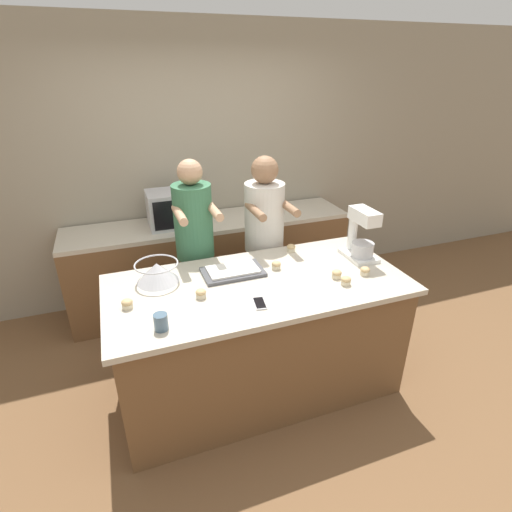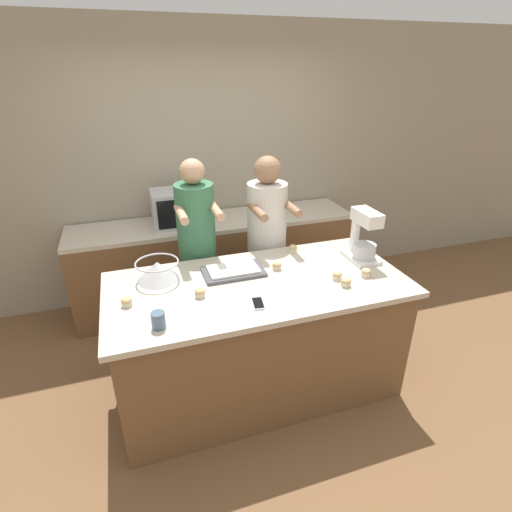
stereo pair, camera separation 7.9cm
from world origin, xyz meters
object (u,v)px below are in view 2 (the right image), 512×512
person_left (198,254)px  person_right (267,246)px  stand_mixer (363,238)px  baking_tray (233,271)px  cupcake_4 (200,293)px  cupcake_2 (346,282)px  cupcake_6 (366,273)px  cupcake_3 (293,248)px  cell_phone (258,303)px  cupcake_0 (127,302)px  drinking_glass (158,320)px  mixing_bowl (158,270)px  cupcake_1 (337,275)px  microwave_oven (176,208)px  cupcake_5 (277,265)px

person_left → person_right: bearing=0.1°
stand_mixer → baking_tray: size_ratio=0.91×
cupcake_4 → cupcake_2: bearing=-10.3°
cupcake_6 → cupcake_3: bearing=121.3°
cell_phone → cupcake_0: bearing=163.0°
drinking_glass → cupcake_6: drinking_glass is taller
person_left → person_right: person_left is taller
mixing_bowl → cupcake_2: size_ratio=4.40×
mixing_bowl → baking_tray: mixing_bowl is taller
cupcake_1 → cupcake_6: 0.22m
stand_mixer → cell_phone: stand_mixer is taller
cupcake_2 → cupcake_6: 0.22m
cupcake_1 → cupcake_4: same height
stand_mixer → cupcake_0: stand_mixer is taller
person_left → cell_phone: bearing=-77.9°
cupcake_0 → person_right: bearing=30.8°
microwave_oven → cupcake_2: size_ratio=6.48×
microwave_oven → cupcake_0: microwave_oven is taller
person_right → mixing_bowl: size_ratio=5.46×
cupcake_0 → cupcake_2: (1.43, -0.21, 0.00)m
person_left → microwave_oven: bearing=95.7°
mixing_bowl → person_left: bearing=50.1°
microwave_oven → cupcake_5: bearing=-65.5°
mixing_bowl → cell_phone: bearing=-42.8°
person_left → cupcake_4: 0.76m
cupcake_2 → cupcake_1: bearing=96.0°
stand_mixer → person_right: bearing=134.1°
cupcake_3 → stand_mixer: bearing=-32.1°
person_right → cupcake_5: bearing=-102.1°
person_right → cupcake_6: bearing=-62.2°
person_right → cupcake_5: size_ratio=24.01×
cell_phone → cupcake_1: 0.65m
cupcake_2 → cupcake_0: bearing=171.5°
baking_tray → cupcake_6: (0.89, -0.35, 0.01)m
drinking_glass → cupcake_0: size_ratio=1.46×
cupcake_3 → microwave_oven: bearing=128.9°
microwave_oven → cupcake_4: 1.43m
cupcake_0 → cupcake_4: 0.46m
cupcake_5 → person_right: bearing=77.9°
person_right → stand_mixer: bearing=-45.9°
microwave_oven → cupcake_3: (0.79, -0.98, -0.11)m
mixing_bowl → cupcake_4: bearing=-53.8°
cupcake_2 → cupcake_3: bearing=101.5°
drinking_glass → person_right: bearing=44.5°
microwave_oven → cupcake_6: microwave_oven is taller
drinking_glass → cupcake_6: bearing=6.1°
person_left → cupcake_0: size_ratio=24.29×
cupcake_2 → cupcake_5: same height
mixing_bowl → cupcake_3: (1.08, 0.13, -0.04)m
cupcake_0 → cupcake_6: 1.64m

